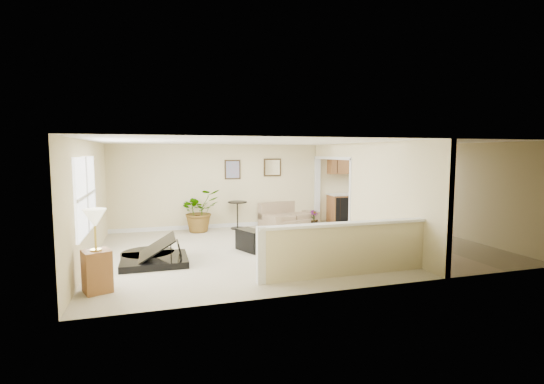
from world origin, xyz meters
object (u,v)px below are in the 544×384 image
object	(u,v)px
small_plant	(314,219)
lamp_stand	(96,257)
palm_plant	(199,211)
piano_bench	(251,240)
piano	(152,238)
loveseat	(289,214)
accent_table	(237,211)

from	to	relation	value
small_plant	lamp_stand	xyz separation A→B (m)	(-5.60, -4.31, 0.37)
palm_plant	lamp_stand	world-z (taller)	lamp_stand
piano_bench	small_plant	bearing A→B (deg)	43.05
piano	small_plant	size ratio (longest dim) A/B	3.28
piano_bench	loveseat	distance (m)	3.28
lamp_stand	piano_bench	bearing A→B (deg)	32.20
piano	palm_plant	bearing A→B (deg)	66.29
piano	palm_plant	size ratio (longest dim) A/B	1.17
accent_table	lamp_stand	distance (m)	5.62
piano	small_plant	xyz separation A→B (m)	(4.74, 2.76, -0.31)
palm_plant	lamp_stand	xyz separation A→B (m)	(-2.15, -4.49, -0.02)
piano_bench	lamp_stand	size ratio (longest dim) A/B	0.54
small_plant	lamp_stand	world-z (taller)	lamp_stand
piano	lamp_stand	world-z (taller)	lamp_stand
lamp_stand	loveseat	bearing A→B (deg)	43.32
small_plant	lamp_stand	size ratio (longest dim) A/B	0.36
accent_table	lamp_stand	bearing A→B (deg)	-125.58
lamp_stand	piano	bearing A→B (deg)	61.00
piano	lamp_stand	xyz separation A→B (m)	(-0.86, -1.55, 0.06)
palm_plant	accent_table	bearing A→B (deg)	4.07
accent_table	piano	bearing A→B (deg)	-128.59
piano	loveseat	world-z (taller)	piano
piano_bench	palm_plant	xyz separation A→B (m)	(-0.88, 2.58, 0.36)
accent_table	palm_plant	xyz separation A→B (m)	(-1.12, -0.08, 0.08)
palm_plant	loveseat	bearing A→B (deg)	2.44
palm_plant	small_plant	distance (m)	3.48
piano_bench	small_plant	distance (m)	3.52
accent_table	palm_plant	bearing A→B (deg)	-175.93
piano_bench	small_plant	world-z (taller)	small_plant
piano	piano_bench	distance (m)	2.22
piano_bench	piano	bearing A→B (deg)	-170.54
palm_plant	lamp_stand	bearing A→B (deg)	-115.58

